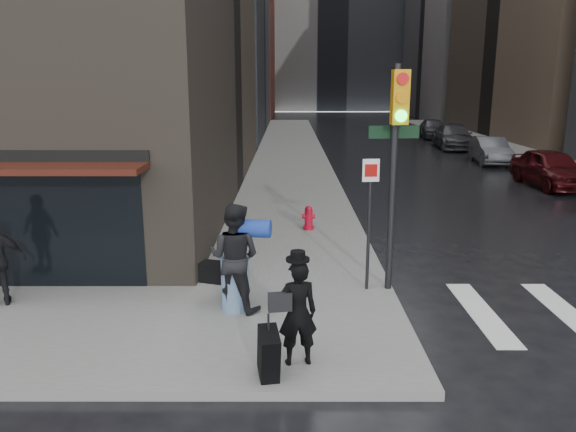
# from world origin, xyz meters

# --- Properties ---
(ground) EXTENTS (140.00, 140.00, 0.00)m
(ground) POSITION_xyz_m (0.00, 0.00, 0.00)
(ground) COLOR black
(ground) RESTS_ON ground
(sidewalk_left) EXTENTS (4.00, 50.00, 0.15)m
(sidewalk_left) POSITION_xyz_m (0.00, 27.00, 0.07)
(sidewalk_left) COLOR slate
(sidewalk_left) RESTS_ON ground
(sidewalk_right) EXTENTS (3.00, 50.00, 0.15)m
(sidewalk_right) POSITION_xyz_m (13.50, 27.00, 0.07)
(sidewalk_right) COLOR slate
(sidewalk_right) RESTS_ON ground
(bldg_left_far) EXTENTS (22.00, 20.00, 26.00)m
(bldg_left_far) POSITION_xyz_m (-13.00, 62.00, 13.00)
(bldg_left_far) COLOR brown
(bldg_left_far) RESTS_ON ground
(bldg_right_far) EXTENTS (22.00, 20.00, 25.00)m
(bldg_right_far) POSITION_xyz_m (26.00, 58.00, 12.50)
(bldg_right_far) COLOR gray
(bldg_right_far) RESTS_ON ground
(man_overcoat) EXTENTS (0.91, 1.01, 1.77)m
(man_overcoat) POSITION_xyz_m (-0.07, -1.30, 0.89)
(man_overcoat) COLOR black
(man_overcoat) RESTS_ON ground
(man_jeans) EXTENTS (1.39, 1.09, 1.99)m
(man_jeans) POSITION_xyz_m (-1.09, 0.83, 1.15)
(man_jeans) COLOR black
(man_jeans) RESTS_ON ground
(traffic_light) EXTENTS (1.09, 0.53, 4.39)m
(traffic_light) POSITION_xyz_m (1.87, 1.80, 2.98)
(traffic_light) COLOR black
(traffic_light) RESTS_ON ground
(fire_hydrant) EXTENTS (0.37, 0.30, 0.68)m
(fire_hydrant) POSITION_xyz_m (0.45, 6.52, 0.45)
(fire_hydrant) COLOR #B20A21
(fire_hydrant) RESTS_ON ground
(parked_car_1) EXTENTS (1.97, 4.57, 1.54)m
(parked_car_1) POSITION_xyz_m (10.57, 13.85, 0.77)
(parked_car_1) COLOR #3F0C0F
(parked_car_1) RESTS_ON ground
(parked_car_2) EXTENTS (1.86, 4.28, 1.37)m
(parked_car_2) POSITION_xyz_m (10.46, 20.56, 0.68)
(parked_car_2) COLOR #4F4E54
(parked_car_2) RESTS_ON ground
(parked_car_3) EXTENTS (2.47, 5.30, 1.50)m
(parked_car_3) POSITION_xyz_m (10.46, 27.27, 0.75)
(parked_car_3) COLOR #3F4044
(parked_car_3) RESTS_ON ground
(parked_car_4) EXTENTS (2.17, 4.48, 1.48)m
(parked_car_4) POSITION_xyz_m (10.81, 33.98, 0.74)
(parked_car_4) COLOR #424247
(parked_car_4) RESTS_ON ground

